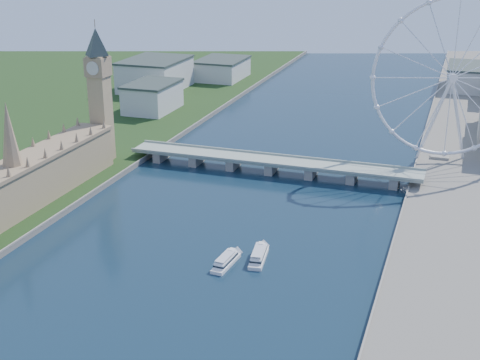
% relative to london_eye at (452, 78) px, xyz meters
% --- Properties ---
extents(parliament_range, '(24.00, 200.00, 70.00)m').
position_rel_london_eye_xyz_m(parliament_range, '(-247.98, -185.08, -49.04)').
color(parliament_range, tan).
rests_on(parliament_range, ground).
extents(big_ben, '(20.02, 20.02, 110.00)m').
position_rel_london_eye_xyz_m(big_ben, '(-247.98, -77.08, -0.95)').
color(big_ben, tan).
rests_on(big_ben, ground).
extents(westminster_bridge, '(220.00, 22.00, 9.50)m').
position_rel_london_eye_xyz_m(westminster_bridge, '(-119.98, -55.08, -60.89)').
color(westminster_bridge, gray).
rests_on(westminster_bridge, ground).
extents(london_eye, '(113.60, 39.12, 124.30)m').
position_rel_london_eye_xyz_m(london_eye, '(0.00, 0.00, 0.00)').
color(london_eye, silver).
rests_on(london_eye, ground).
extents(city_skyline, '(505.00, 280.00, 32.00)m').
position_rel_london_eye_xyz_m(city_skyline, '(-80.75, 205.00, -50.56)').
color(city_skyline, beige).
rests_on(city_skyline, ground).
extents(tour_boat_near, '(9.44, 28.55, 6.18)m').
position_rel_london_eye_xyz_m(tour_boat_near, '(-101.27, -206.97, -67.52)').
color(tour_boat_near, white).
rests_on(tour_boat_near, ground).
extents(tour_boat_far, '(11.48, 30.46, 6.56)m').
position_rel_london_eye_xyz_m(tour_boat_far, '(-86.52, -195.50, -67.52)').
color(tour_boat_far, silver).
rests_on(tour_boat_far, ground).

